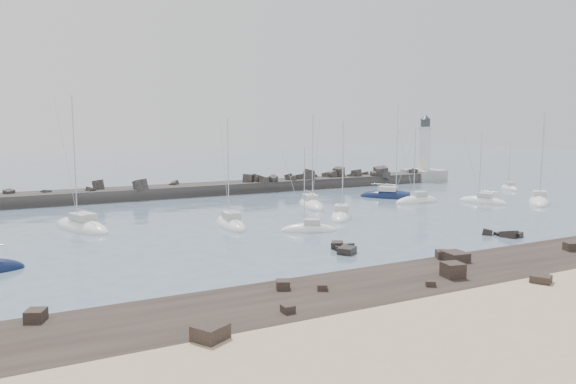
% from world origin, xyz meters
% --- Properties ---
extents(ground, '(400.00, 400.00, 0.00)m').
position_xyz_m(ground, '(0.00, 0.00, 0.00)').
color(ground, slate).
rests_on(ground, ground).
extents(rock_shelf, '(140.00, 12.38, 1.84)m').
position_xyz_m(rock_shelf, '(0.00, -21.98, 0.01)').
color(rock_shelf, black).
rests_on(rock_shelf, ground).
extents(rock_cluster_near, '(3.76, 4.19, 1.48)m').
position_xyz_m(rock_cluster_near, '(-4.82, -8.84, 0.08)').
color(rock_cluster_near, black).
rests_on(rock_cluster_near, ground).
extents(rock_cluster_far, '(3.23, 3.91, 1.58)m').
position_xyz_m(rock_cluster_far, '(14.51, -11.39, 0.08)').
color(rock_cluster_far, black).
rests_on(rock_cluster_far, ground).
extents(breakwater, '(115.00, 7.59, 5.20)m').
position_xyz_m(breakwater, '(-7.71, 37.97, 0.32)').
color(breakwater, '#2A2826').
rests_on(breakwater, ground).
extents(lighthouse, '(7.00, 7.00, 14.60)m').
position_xyz_m(lighthouse, '(47.00, 38.00, 3.09)').
color(lighthouse, '#A5A6A0').
rests_on(lighthouse, ground).
extents(sailboat_0, '(6.71, 11.01, 16.58)m').
position_xyz_m(sailboat_0, '(-25.44, 14.64, 0.15)').
color(sailboat_0, white).
rests_on(sailboat_0, ground).
extents(sailboat_2, '(3.62, 8.97, 13.90)m').
position_xyz_m(sailboat_2, '(-9.43, 8.28, 0.15)').
color(sailboat_2, white).
rests_on(sailboat_2, ground).
extents(sailboat_3, '(6.73, 4.59, 10.40)m').
position_xyz_m(sailboat_3, '(-2.83, 1.03, 0.13)').
color(sailboat_3, white).
rests_on(sailboat_3, ground).
extents(sailboat_4, '(5.03, 9.54, 14.45)m').
position_xyz_m(sailboat_4, '(6.91, 17.15, 0.15)').
color(sailboat_4, white).
rests_on(sailboat_4, ground).
extents(sailboat_5, '(7.35, 8.36, 13.57)m').
position_xyz_m(sailboat_5, '(5.69, 7.18, 0.14)').
color(sailboat_5, white).
rests_on(sailboat_5, ground).
extents(sailboat_6, '(9.07, 9.98, 16.24)m').
position_xyz_m(sailboat_6, '(23.33, 19.28, 0.15)').
color(sailboat_6, '#0E1A3C').
rests_on(sailboat_6, ground).
extents(sailboat_7, '(7.90, 2.79, 12.49)m').
position_xyz_m(sailboat_7, '(23.53, 13.12, 0.15)').
color(sailboat_7, white).
rests_on(sailboat_7, ground).
extents(sailboat_8, '(4.81, 7.93, 12.06)m').
position_xyz_m(sailboat_8, '(32.29, 8.10, 0.14)').
color(sailboat_8, white).
rests_on(sailboat_8, ground).
extents(sailboat_9, '(9.01, 8.30, 14.86)m').
position_xyz_m(sailboat_9, '(39.49, 3.66, 0.15)').
color(sailboat_9, white).
rests_on(sailboat_9, ground).
extents(sailboat_10, '(4.28, 6.19, 9.69)m').
position_xyz_m(sailboat_10, '(49.99, 18.20, 0.14)').
color(sailboat_10, white).
rests_on(sailboat_10, ground).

